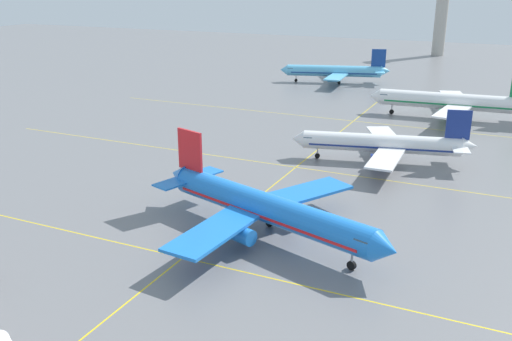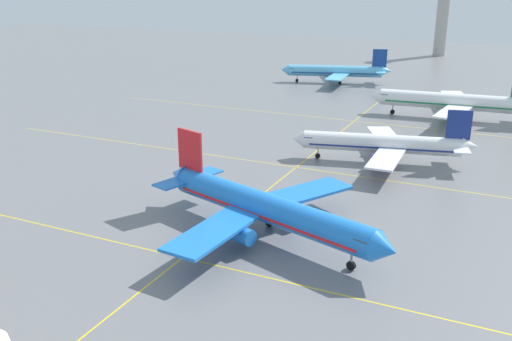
{
  "view_description": "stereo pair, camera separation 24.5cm",
  "coord_description": "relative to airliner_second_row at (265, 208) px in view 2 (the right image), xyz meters",
  "views": [
    {
      "loc": [
        33.48,
        -15.4,
        31.85
      ],
      "look_at": [
        0.63,
        55.23,
        5.14
      ],
      "focal_mm": 39.41,
      "sensor_mm": 36.0,
      "label": 1
    },
    {
      "loc": [
        33.7,
        -15.3,
        31.85
      ],
      "look_at": [
        0.63,
        55.23,
        5.14
      ],
      "focal_mm": 39.41,
      "sensor_mm": 36.0,
      "label": 2
    }
  ],
  "objects": [
    {
      "name": "airliner_far_left_stand",
      "position": [
        13.86,
        77.88,
        0.13
      ],
      "size": [
        38.73,
        33.3,
        12.04
      ],
      "color": "white",
      "rests_on": "ground"
    },
    {
      "name": "airliner_second_row",
      "position": [
        0.0,
        0.0,
        0.0
      ],
      "size": [
        36.68,
        31.33,
        11.65
      ],
      "color": "blue",
      "rests_on": "ground"
    },
    {
      "name": "taxiway_markings",
      "position": [
        -6.44,
        9.09,
        -3.97
      ],
      "size": [
        129.32,
        165.97,
        0.01
      ],
      "color": "yellow",
      "rests_on": "ground"
    },
    {
      "name": "airliner_far_right_stand",
      "position": [
        -25.9,
        113.04,
        -0.26
      ],
      "size": [
        34.36,
        29.33,
        10.88
      ],
      "color": "#5BB7E5",
      "rests_on": "ground"
    },
    {
      "name": "control_tower",
      "position": [
        -5.68,
        196.81,
        18.91
      ],
      "size": [
        8.82,
        8.82,
        39.62
      ],
      "color": "#ADA89E",
      "rests_on": "ground"
    },
    {
      "name": "airliner_third_row",
      "position": [
        6.74,
        37.34,
        -0.47
      ],
      "size": [
        32.73,
        27.84,
        10.27
      ],
      "color": "white",
      "rests_on": "ground"
    }
  ]
}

